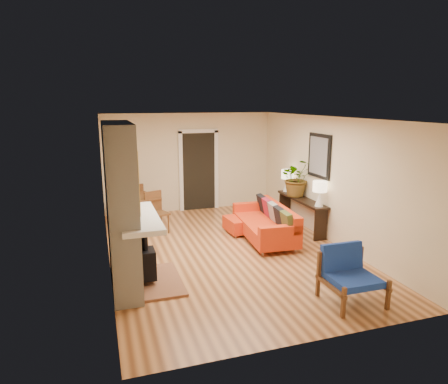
{
  "coord_description": "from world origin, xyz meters",
  "views": [
    {
      "loc": [
        -2.34,
        -7.1,
        2.9
      ],
      "look_at": [
        0.0,
        0.2,
        1.15
      ],
      "focal_mm": 32.0,
      "sensor_mm": 36.0,
      "label": 1
    }
  ],
  "objects_px": {
    "console_table": "(302,205)",
    "houseplant": "(297,177)",
    "ottoman": "(242,224)",
    "lamp_far": "(287,178)",
    "sofa": "(268,223)",
    "lamp_near": "(320,191)",
    "dining_table": "(141,202)",
    "blue_chair": "(349,271)"
  },
  "relations": [
    {
      "from": "console_table",
      "to": "ottoman",
      "type": "bearing_deg",
      "value": 173.68
    },
    {
      "from": "lamp_far",
      "to": "blue_chair",
      "type": "bearing_deg",
      "value": -103.73
    },
    {
      "from": "lamp_near",
      "to": "sofa",
      "type": "bearing_deg",
      "value": 161.66
    },
    {
      "from": "ottoman",
      "to": "lamp_near",
      "type": "distance_m",
      "value": 1.87
    },
    {
      "from": "blue_chair",
      "to": "houseplant",
      "type": "xyz_separation_m",
      "value": [
        0.97,
        3.5,
        0.73
      ]
    },
    {
      "from": "lamp_far",
      "to": "console_table",
      "type": "bearing_deg",
      "value": -90.0
    },
    {
      "from": "ottoman",
      "to": "lamp_near",
      "type": "xyz_separation_m",
      "value": [
        1.4,
        -0.89,
        0.86
      ]
    },
    {
      "from": "console_table",
      "to": "lamp_far",
      "type": "xyz_separation_m",
      "value": [
        0.0,
        0.77,
        0.49
      ]
    },
    {
      "from": "ottoman",
      "to": "blue_chair",
      "type": "bearing_deg",
      "value": -83.0
    },
    {
      "from": "sofa",
      "to": "lamp_near",
      "type": "height_order",
      "value": "lamp_near"
    },
    {
      "from": "dining_table",
      "to": "lamp_far",
      "type": "bearing_deg",
      "value": -8.43
    },
    {
      "from": "blue_chair",
      "to": "lamp_far",
      "type": "bearing_deg",
      "value": 76.27
    },
    {
      "from": "console_table",
      "to": "houseplant",
      "type": "bearing_deg",
      "value": 92.23
    },
    {
      "from": "lamp_near",
      "to": "houseplant",
      "type": "distance_m",
      "value": 1.0
    },
    {
      "from": "dining_table",
      "to": "houseplant",
      "type": "xyz_separation_m",
      "value": [
        3.49,
        -1.03,
        0.56
      ]
    },
    {
      "from": "sofa",
      "to": "blue_chair",
      "type": "xyz_separation_m",
      "value": [
        0.04,
        -2.84,
        0.09
      ]
    },
    {
      "from": "sofa",
      "to": "ottoman",
      "type": "relative_size",
      "value": 2.79
    },
    {
      "from": "sofa",
      "to": "console_table",
      "type": "xyz_separation_m",
      "value": [
        1.02,
        0.4,
        0.23
      ]
    },
    {
      "from": "sofa",
      "to": "lamp_far",
      "type": "height_order",
      "value": "lamp_far"
    },
    {
      "from": "blue_chair",
      "to": "lamp_near",
      "type": "bearing_deg",
      "value": 68.63
    },
    {
      "from": "blue_chair",
      "to": "dining_table",
      "type": "relative_size",
      "value": 0.46
    },
    {
      "from": "lamp_near",
      "to": "lamp_far",
      "type": "xyz_separation_m",
      "value": [
        0.0,
        1.51,
        0.0
      ]
    },
    {
      "from": "dining_table",
      "to": "lamp_near",
      "type": "height_order",
      "value": "lamp_near"
    },
    {
      "from": "lamp_far",
      "to": "houseplant",
      "type": "distance_m",
      "value": 0.52
    },
    {
      "from": "console_table",
      "to": "lamp_far",
      "type": "bearing_deg",
      "value": 90.0
    },
    {
      "from": "sofa",
      "to": "houseplant",
      "type": "height_order",
      "value": "houseplant"
    },
    {
      "from": "dining_table",
      "to": "lamp_near",
      "type": "distance_m",
      "value": 4.07
    },
    {
      "from": "sofa",
      "to": "houseplant",
      "type": "relative_size",
      "value": 2.35
    },
    {
      "from": "ottoman",
      "to": "houseplant",
      "type": "distance_m",
      "value": 1.69
    },
    {
      "from": "ottoman",
      "to": "houseplant",
      "type": "bearing_deg",
      "value": 4.23
    },
    {
      "from": "sofa",
      "to": "houseplant",
      "type": "xyz_separation_m",
      "value": [
        1.01,
        0.65,
        0.82
      ]
    },
    {
      "from": "blue_chair",
      "to": "lamp_near",
      "type": "height_order",
      "value": "lamp_near"
    },
    {
      "from": "console_table",
      "to": "lamp_far",
      "type": "height_order",
      "value": "lamp_far"
    },
    {
      "from": "console_table",
      "to": "lamp_near",
      "type": "distance_m",
      "value": 0.88
    },
    {
      "from": "ottoman",
      "to": "blue_chair",
      "type": "height_order",
      "value": "blue_chair"
    },
    {
      "from": "console_table",
      "to": "houseplant",
      "type": "height_order",
      "value": "houseplant"
    },
    {
      "from": "ottoman",
      "to": "dining_table",
      "type": "height_order",
      "value": "dining_table"
    },
    {
      "from": "sofa",
      "to": "blue_chair",
      "type": "height_order",
      "value": "blue_chair"
    },
    {
      "from": "ottoman",
      "to": "lamp_far",
      "type": "xyz_separation_m",
      "value": [
        1.4,
        0.62,
        0.86
      ]
    },
    {
      "from": "sofa",
      "to": "lamp_far",
      "type": "xyz_separation_m",
      "value": [
        1.02,
        1.17,
        0.71
      ]
    },
    {
      "from": "lamp_far",
      "to": "sofa",
      "type": "bearing_deg",
      "value": -131.1
    },
    {
      "from": "ottoman",
      "to": "console_table",
      "type": "xyz_separation_m",
      "value": [
        1.4,
        -0.15,
        0.37
      ]
    }
  ]
}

